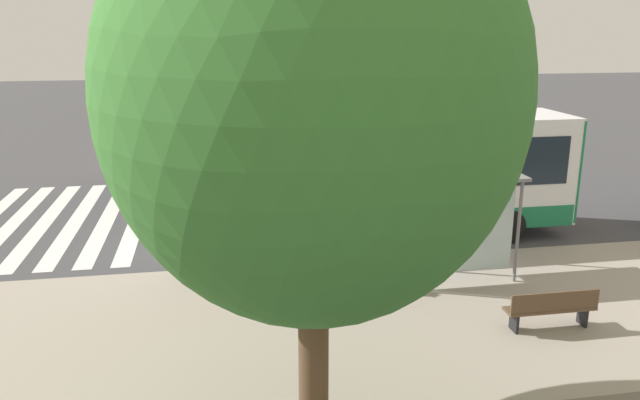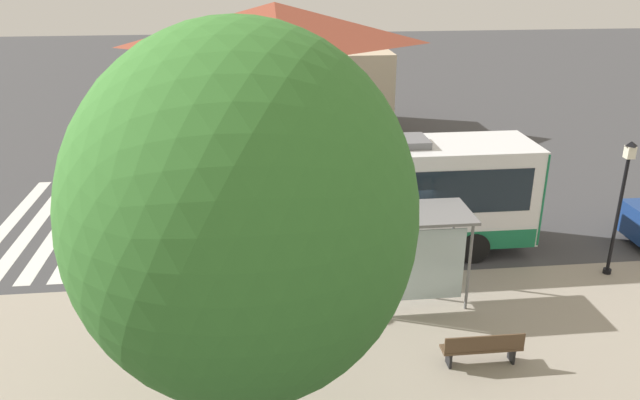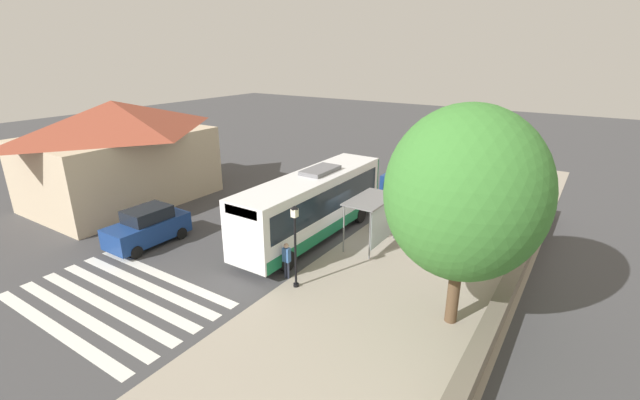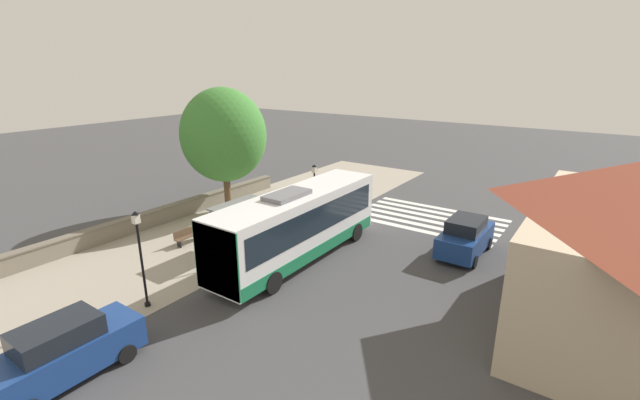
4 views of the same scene
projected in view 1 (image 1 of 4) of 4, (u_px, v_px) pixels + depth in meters
The scene contains 11 objects.
ground_plane at pixel (424, 255), 16.88m from camera, with size 120.00×120.00×0.00m, color #424244.
sidewalk_plaza at pixel (497, 333), 12.61m from camera, with size 9.00×44.00×0.02m.
crosswalk_stripes at pixel (61, 220), 19.89m from camera, with size 9.00×5.25×0.01m.
background_building at pixel (268, 79), 30.47m from camera, with size 8.15×11.33×6.72m.
bus at pixel (384, 173), 17.87m from camera, with size 2.62×10.83×3.74m.
bus_shelter at pixel (454, 192), 14.84m from camera, with size 1.77×3.19×2.61m.
pedestrian at pixel (236, 228), 15.92m from camera, with size 0.34×0.23×1.72m.
bench at pixel (551, 308), 12.62m from camera, with size 0.40×1.89×0.88m.
street_lamp_far at pixel (219, 190), 14.76m from camera, with size 0.28×0.28×3.77m.
shade_tree at pixel (313, 95), 8.12m from camera, with size 5.57×5.57×8.20m.
parked_car_far_lane at pixel (196, 163), 23.62m from camera, with size 2.00×4.25×1.99m.
Camera 1 is at (-15.12, 5.51, 6.01)m, focal length 35.00 mm.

